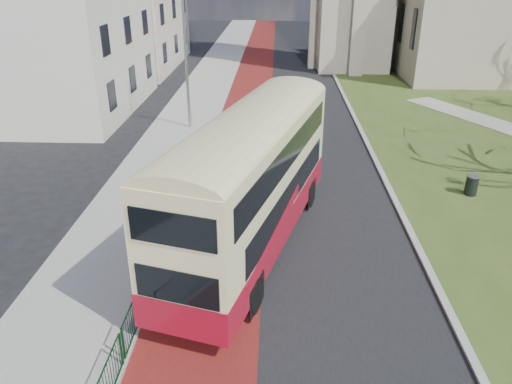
{
  "coord_description": "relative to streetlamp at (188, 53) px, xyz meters",
  "views": [
    {
      "loc": [
        0.86,
        -11.8,
        9.51
      ],
      "look_at": [
        0.2,
        4.38,
        2.0
      ],
      "focal_mm": 35.0,
      "sensor_mm": 36.0,
      "label": 1
    }
  ],
  "objects": [
    {
      "name": "ground",
      "position": [
        4.35,
        -18.0,
        -4.59
      ],
      "size": [
        160.0,
        160.0,
        0.0
      ],
      "primitive_type": "plane",
      "color": "black",
      "rests_on": "ground"
    },
    {
      "name": "road_carriageway",
      "position": [
        5.85,
        2.0,
        -4.59
      ],
      "size": [
        9.0,
        120.0,
        0.01
      ],
      "primitive_type": "cube",
      "color": "black",
      "rests_on": "ground"
    },
    {
      "name": "bus_lane",
      "position": [
        3.15,
        2.0,
        -4.59
      ],
      "size": [
        3.4,
        120.0,
        0.01
      ],
      "primitive_type": "cube",
      "color": "#591414",
      "rests_on": "ground"
    },
    {
      "name": "pavement_west",
      "position": [
        -0.65,
        2.0,
        -4.53
      ],
      "size": [
        4.0,
        120.0,
        0.12
      ],
      "primitive_type": "cube",
      "color": "gray",
      "rests_on": "ground"
    },
    {
      "name": "kerb_west",
      "position": [
        1.35,
        2.0,
        -4.53
      ],
      "size": [
        0.25,
        120.0,
        0.13
      ],
      "primitive_type": "cube",
      "color": "#999993",
      "rests_on": "ground"
    },
    {
      "name": "kerb_east",
      "position": [
        10.45,
        4.0,
        -4.53
      ],
      "size": [
        0.25,
        80.0,
        0.13
      ],
      "primitive_type": "cube",
      "color": "#999993",
      "rests_on": "ground"
    },
    {
      "name": "pedestrian_railing",
      "position": [
        1.4,
        -14.0,
        -4.04
      ],
      "size": [
        0.07,
        24.0,
        1.12
      ],
      "color": "#0B3419",
      "rests_on": "ground"
    },
    {
      "name": "street_block_near",
      "position": [
        -9.65,
        4.0,
        1.92
      ],
      "size": [
        10.3,
        14.3,
        13.0
      ],
      "color": "silver",
      "rests_on": "ground"
    },
    {
      "name": "street_block_far",
      "position": [
        -9.65,
        20.0,
        1.17
      ],
      "size": [
        10.3,
        16.3,
        11.5
      ],
      "color": "beige",
      "rests_on": "ground"
    },
    {
      "name": "streetlamp",
      "position": [
        0.0,
        0.0,
        0.0
      ],
      "size": [
        2.13,
        0.18,
        8.0
      ],
      "color": "gray",
      "rests_on": "pavement_west"
    },
    {
      "name": "bus",
      "position": [
        4.41,
        -14.03,
        -1.82
      ],
      "size": [
        5.79,
        11.92,
        4.86
      ],
      "rotation": [
        0.0,
        0.0,
        -0.28
      ],
      "color": "maroon",
      "rests_on": "ground"
    },
    {
      "name": "litter_bin",
      "position": [
        13.94,
        -9.27,
        -4.09
      ],
      "size": [
        0.67,
        0.67,
        0.93
      ],
      "rotation": [
        0.0,
        0.0,
        -0.17
      ],
      "color": "black",
      "rests_on": "grass_green"
    }
  ]
}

